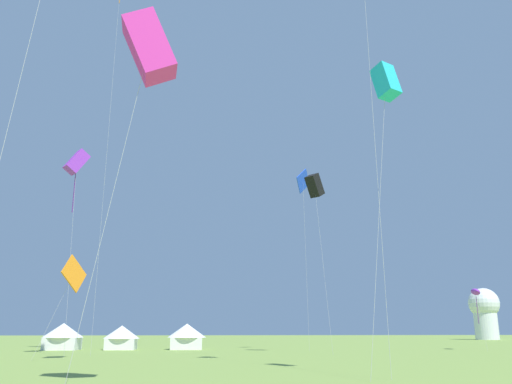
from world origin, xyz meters
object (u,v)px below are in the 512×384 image
Objects in this scene: kite_blue_diamond at (303,182)px; festival_tent_left at (187,335)px; kite_purple_box at (77,162)px; observatory_dome at (485,311)px; kite_magenta_box at (149,48)px; festival_tent_center at (63,335)px; kite_purple_parafoil at (475,292)px; kite_black_box at (315,186)px; kite_cyan_box at (386,82)px; festival_tent_right at (122,336)px; kite_orange_diamond at (74,274)px.

kite_blue_diamond reaches higher than festival_tent_left.
observatory_dome is (72.18, 62.71, -10.83)m from kite_purple_box.
festival_tent_center is (-12.44, 41.01, -11.48)m from kite_magenta_box.
kite_purple_parafoil is 31.90m from festival_tent_left.
kite_black_box is (-0.30, -7.35, -2.46)m from kite_blue_diamond.
festival_tent_left is (-10.97, 35.57, -13.31)m from kite_cyan_box.
kite_purple_parafoil reaches higher than festival_tent_right.
kite_black_box reaches higher than observatory_dome.
kite_purple_parafoil is at bearing 56.50° from kite_cyan_box.
observatory_dome is at bearing 35.54° from festival_tent_right.
kite_orange_diamond is (-39.29, -14.05, 0.14)m from kite_purple_parafoil.
kite_purple_box is (-2.00, 5.75, 10.63)m from kite_orange_diamond.
festival_tent_right is 0.92× the size of festival_tent_left.
kite_purple_parafoil is at bearing -6.49° from festival_tent_center.
kite_blue_diamond is 2.56× the size of kite_orange_diamond.
observatory_dome is (62.85, 90.37, -7.01)m from kite_magenta_box.
kite_black_box is (-18.95, -6.72, 9.63)m from kite_purple_parafoil.
observatory_dome reaches higher than kite_orange_diamond.
festival_tent_center is at bearing 124.23° from kite_cyan_box.
festival_tent_right is (-18.00, 35.57, -13.43)m from kite_cyan_box.
kite_blue_diamond is at bearing 178.07° from kite_purple_parafoil.
kite_orange_diamond is 20.31m from festival_tent_center.
festival_tent_left is at bearing 170.80° from kite_purple_parafoil.
kite_black_box is at bearing 66.02° from kite_magenta_box.
festival_tent_center is (-25.44, 11.77, -14.15)m from kite_black_box.
kite_purple_parafoil is 0.45× the size of kite_magenta_box.
kite_cyan_box is (-1.55, -31.15, -3.33)m from kite_blue_diamond.
observatory_dome is (62.06, 49.36, 4.49)m from festival_tent_left.
kite_magenta_box is at bearing -113.98° from kite_black_box.
kite_purple_parafoil reaches higher than festival_tent_center.
kite_magenta_box is (-13.31, -36.59, -5.13)m from kite_blue_diamond.
kite_black_box is 22.42m from kite_purple_box.
kite_orange_diamond is at bearing 108.50° from kite_magenta_box.
kite_cyan_box is 42.07m from festival_tent_right.
kite_purple_parafoil is 0.86× the size of kite_orange_diamond.
kite_cyan_box is 1.09× the size of kite_magenta_box.
kite_magenta_box is at bearing -124.82° from observatory_dome.
kite_cyan_box is at bearing -92.85° from kite_blue_diamond.
kite_purple_box is (-22.64, -8.92, -1.32)m from kite_blue_diamond.
kite_orange_diamond is 12.25m from kite_purple_box.
festival_tent_right is (-38.20, 5.05, -4.66)m from kite_purple_parafoil.
festival_tent_right is at bearing 180.00° from festival_tent_left.
kite_cyan_box reaches higher than observatory_dome.
kite_orange_diamond is 26.65m from kite_cyan_box.
kite_blue_diamond is 1.82× the size of observatory_dome.
kite_purple_box is at bearing -175.96° from kite_black_box.
kite_black_box is 1.57× the size of observatory_dome.
kite_cyan_box is at bearing -93.00° from kite_black_box.
kite_orange_diamond is at bearing -93.25° from festival_tent_right.
kite_orange_diamond is 19.72m from festival_tent_right.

